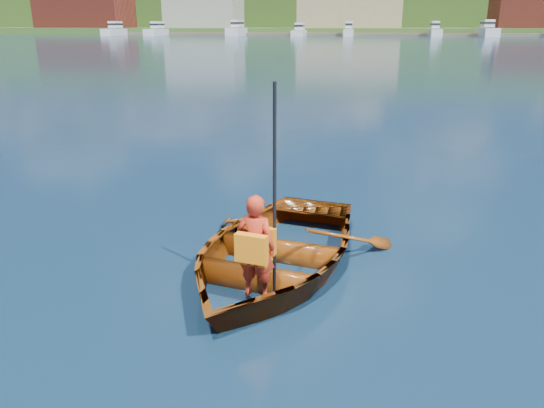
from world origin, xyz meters
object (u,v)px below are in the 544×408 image
at_px(marina_yachts, 356,31).
at_px(dock, 387,35).
at_px(rowboat, 273,251).
at_px(child_paddler, 256,246).

bearing_deg(marina_yachts, dock, 29.17).
bearing_deg(rowboat, child_paddler, -91.67).
bearing_deg(child_paddler, dock, 87.27).
relative_size(rowboat, dock, 0.03).
bearing_deg(child_paddler, rowboat, 88.33).
bearing_deg(marina_yachts, rowboat, -89.44).
height_order(rowboat, child_paddler, child_paddler).
xyz_separation_m(child_paddler, dock, (7.05, 148.14, -0.28)).
xyz_separation_m(rowboat, dock, (7.03, 147.23, 0.17)).
relative_size(dock, marina_yachts, 1.12).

